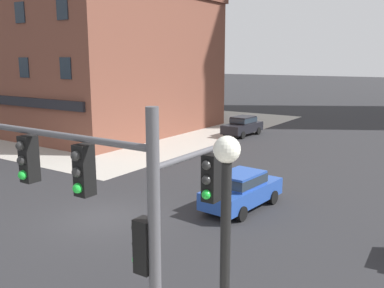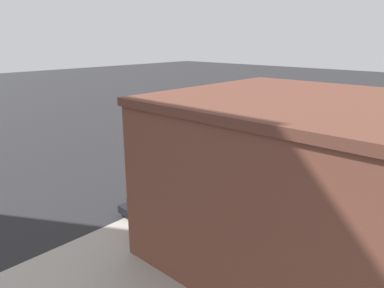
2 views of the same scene
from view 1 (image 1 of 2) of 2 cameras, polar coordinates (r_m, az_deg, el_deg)
The scene contains 7 objects.
ground_plane at distance 18.66m, azimuth -11.84°, elevation -9.67°, with size 320.00×320.00×0.00m, color #262628.
sidewalk_far_corner at distance 46.21m, azimuth -11.66°, elevation 2.87°, with size 32.00×32.00×0.02m, color #A8A399.
traffic_signal_main at distance 8.06m, azimuth -14.60°, elevation -8.07°, with size 7.14×2.09×5.93m.
street_lamp_corner_near at distance 6.19m, azimuth 4.40°, elevation -18.65°, with size 0.36×0.36×5.65m.
car_main_northbound_far at distance 37.57m, azimuth 6.83°, elevation 2.53°, with size 2.11×4.51×1.68m.
car_main_southbound_far at distance 19.24m, azimuth 6.68°, elevation -5.97°, with size 2.18×4.54×1.68m.
storefront_block_near_corner at distance 44.32m, azimuth -15.31°, elevation 10.53°, with size 23.91×18.74×12.58m.
Camera 1 is at (12.59, -12.09, 6.61)m, focal length 39.73 mm.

